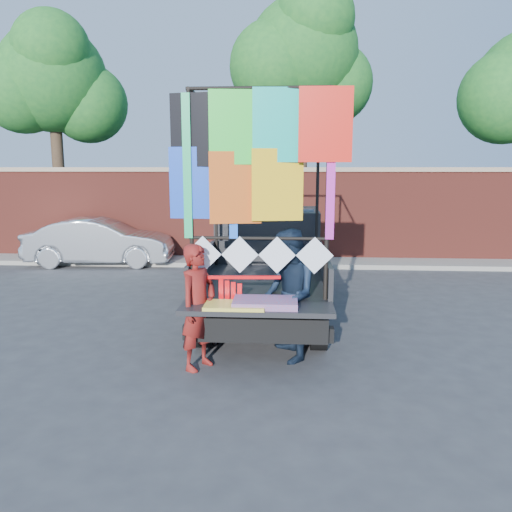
# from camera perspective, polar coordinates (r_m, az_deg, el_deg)

# --- Properties ---
(ground) EXTENTS (90.00, 90.00, 0.00)m
(ground) POSITION_cam_1_polar(r_m,az_deg,el_deg) (7.56, -1.28, -10.05)
(ground) COLOR #38383A
(ground) RESTS_ON ground
(brick_wall) EXTENTS (30.00, 0.45, 2.61)m
(brick_wall) POSITION_cam_1_polar(r_m,az_deg,el_deg) (14.14, 1.14, 4.90)
(brick_wall) COLOR maroon
(brick_wall) RESTS_ON ground
(curb) EXTENTS (30.00, 1.20, 0.12)m
(curb) POSITION_cam_1_polar(r_m,az_deg,el_deg) (13.62, 0.99, -0.68)
(curb) COLOR gray
(curb) RESTS_ON ground
(tree_left) EXTENTS (4.20, 3.30, 7.05)m
(tree_left) POSITION_cam_1_polar(r_m,az_deg,el_deg) (16.95, -22.27, 17.88)
(tree_left) COLOR #38281C
(tree_left) RESTS_ON ground
(tree_mid) EXTENTS (4.20, 3.30, 7.73)m
(tree_mid) POSITION_cam_1_polar(r_m,az_deg,el_deg) (15.51, 5.45, 21.54)
(tree_mid) COLOR #38281C
(tree_mid) RESTS_ON ground
(pickup_truck) EXTENTS (2.27, 5.71, 3.59)m
(pickup_truck) POSITION_cam_1_polar(r_m,az_deg,el_deg) (9.36, 1.29, -0.36)
(pickup_truck) COLOR black
(pickup_truck) RESTS_ON ground
(sedan) EXTENTS (3.93, 1.63, 1.27)m
(sedan) POSITION_cam_1_polar(r_m,az_deg,el_deg) (14.06, -17.37, 1.57)
(sedan) COLOR silver
(sedan) RESTS_ON ground
(woman) EXTENTS (0.64, 0.72, 1.65)m
(woman) POSITION_cam_1_polar(r_m,az_deg,el_deg) (6.52, -6.61, -5.80)
(woman) COLOR maroon
(woman) RESTS_ON ground
(man) EXTENTS (0.87, 1.02, 1.81)m
(man) POSITION_cam_1_polar(r_m,az_deg,el_deg) (6.75, 3.71, -4.52)
(man) COLOR #152135
(man) RESTS_ON ground
(streamer_bundle) EXTENTS (0.96, 0.11, 0.66)m
(streamer_bundle) POSITION_cam_1_polar(r_m,az_deg,el_deg) (6.57, -2.29, -4.09)
(streamer_bundle) COLOR #FF0D12
(streamer_bundle) RESTS_ON ground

